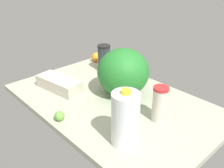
# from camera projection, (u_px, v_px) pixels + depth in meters

# --- Properties ---
(countertop) EXTENTS (1.20, 0.76, 0.03)m
(countertop) POSITION_uv_depth(u_px,v_px,m) (112.00, 102.00, 1.43)
(countertop) COLOR #A9AA92
(countertop) RESTS_ON ground
(egg_carton) EXTENTS (0.31, 0.16, 0.07)m
(egg_carton) POSITION_uv_depth(u_px,v_px,m) (59.00, 84.00, 1.52)
(egg_carton) COLOR beige
(egg_carton) RESTS_ON countertop
(watermelon) EXTENTS (0.30, 0.30, 0.27)m
(watermelon) POSITION_uv_depth(u_px,v_px,m) (123.00, 72.00, 1.43)
(watermelon) COLOR #237529
(watermelon) RESTS_ON countertop
(milk_jug) EXTENTS (0.12, 0.12, 0.26)m
(milk_jug) POSITION_uv_depth(u_px,v_px,m) (125.00, 119.00, 1.04)
(milk_jug) COLOR white
(milk_jug) RESTS_ON countertop
(tumbler_cup) EXTENTS (0.08, 0.08, 0.18)m
(tumbler_cup) POSITION_uv_depth(u_px,v_px,m) (160.00, 104.00, 1.21)
(tumbler_cup) COLOR beige
(tumbler_cup) RESTS_ON countertop
(shaker_bottle) EXTENTS (0.09, 0.09, 0.19)m
(shaker_bottle) POSITION_uv_depth(u_px,v_px,m) (104.00, 58.00, 1.76)
(shaker_bottle) COLOR #2C343C
(shaker_bottle) RESTS_ON countertop
(lime_loose) EXTENTS (0.05, 0.05, 0.05)m
(lime_loose) POSITION_uv_depth(u_px,v_px,m) (59.00, 116.00, 1.23)
(lime_loose) COLOR #68A940
(lime_loose) RESTS_ON countertop
(orange_by_jug) EXTENTS (0.07, 0.07, 0.07)m
(orange_by_jug) POSITION_uv_depth(u_px,v_px,m) (96.00, 57.00, 1.94)
(orange_by_jug) COLOR orange
(orange_by_jug) RESTS_ON countertop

